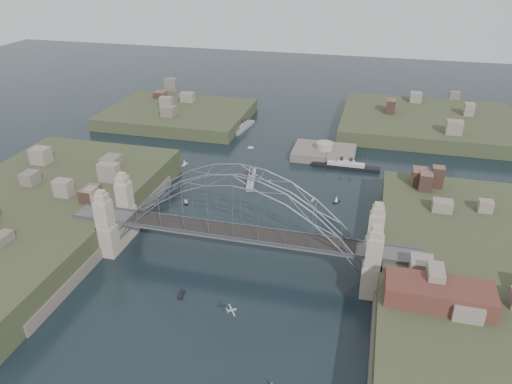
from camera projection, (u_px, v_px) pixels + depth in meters
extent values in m
plane|color=black|center=(238.00, 261.00, 117.88)|extent=(500.00, 500.00, 0.00)
cube|color=#4E4D50|center=(237.00, 233.00, 114.21)|extent=(84.00, 6.00, 0.70)
cube|color=slate|center=(233.00, 238.00, 111.38)|extent=(84.00, 0.25, 0.50)
cube|color=slate|center=(240.00, 225.00, 116.54)|extent=(84.00, 0.25, 0.50)
cube|color=black|center=(237.00, 231.00, 113.96)|extent=(55.20, 5.20, 0.35)
cube|color=gray|center=(106.00, 224.00, 116.50)|extent=(3.40, 3.40, 17.70)
cube|color=gray|center=(126.00, 204.00, 125.10)|extent=(3.40, 3.40, 17.70)
cube|color=gray|center=(373.00, 262.00, 102.53)|extent=(3.40, 3.40, 17.70)
cube|color=gray|center=(375.00, 237.00, 111.14)|extent=(3.40, 3.40, 17.70)
cube|color=gray|center=(118.00, 230.00, 123.03)|extent=(4.08, 13.80, 8.00)
cube|color=gray|center=(371.00, 267.00, 109.06)|extent=(4.08, 13.80, 8.00)
cube|color=#343B22|center=(30.00, 224.00, 129.82)|extent=(50.00, 90.00, 12.00)
cube|color=#5E544B|center=(106.00, 238.00, 125.29)|extent=(6.00, 70.00, 4.00)
cube|color=#343B22|center=(496.00, 293.00, 104.11)|extent=(50.00, 90.00, 12.00)
cube|color=#5E544B|center=(388.00, 281.00, 109.55)|extent=(6.00, 70.00, 4.00)
cube|color=#343B22|center=(178.00, 119.00, 211.58)|extent=(60.00, 45.00, 9.00)
cube|color=#343B22|center=(428.00, 127.00, 201.10)|extent=(70.00, 55.00, 9.50)
cube|color=#5E544B|center=(324.00, 158.00, 175.68)|extent=(22.00, 16.00, 7.00)
cylinder|color=gray|center=(325.00, 146.00, 173.52)|extent=(6.00, 6.00, 2.40)
cube|color=#592D26|center=(439.00, 294.00, 91.49)|extent=(20.00, 8.00, 4.00)
cube|color=#4E4D50|center=(406.00, 381.00, 84.82)|extent=(4.00, 22.00, 1.40)
cube|color=#969C9F|center=(251.00, 179.00, 157.84)|extent=(5.29, 16.78, 1.48)
cube|color=#969C9F|center=(251.00, 176.00, 157.33)|extent=(3.34, 9.31, 1.11)
cube|color=#969C9F|center=(251.00, 174.00, 156.95)|extent=(1.98, 4.32, 0.74)
cylinder|color=black|center=(251.00, 174.00, 155.61)|extent=(0.80, 0.80, 1.48)
cylinder|color=black|center=(252.00, 171.00, 157.68)|extent=(0.80, 0.80, 1.48)
cylinder|color=slate|center=(250.00, 179.00, 152.30)|extent=(0.15, 0.15, 3.70)
cylinder|color=slate|center=(252.00, 166.00, 161.16)|extent=(0.15, 0.15, 3.70)
cube|color=#969C9F|center=(244.00, 128.00, 201.31)|extent=(4.65, 16.67, 1.65)
cube|color=#969C9F|center=(244.00, 125.00, 200.74)|extent=(3.01, 9.23, 1.24)
cube|color=#969C9F|center=(244.00, 123.00, 200.32)|extent=(1.84, 4.27, 0.83)
cylinder|color=black|center=(243.00, 122.00, 199.04)|extent=(0.82, 0.82, 1.65)
cylinder|color=black|center=(245.00, 120.00, 200.93)|extent=(0.82, 0.82, 1.65)
cylinder|color=slate|center=(239.00, 126.00, 196.02)|extent=(0.17, 0.17, 4.13)
cylinder|color=slate|center=(249.00, 118.00, 204.14)|extent=(0.17, 0.17, 4.13)
cube|color=black|center=(346.00, 168.00, 165.90)|extent=(22.95, 3.27, 1.67)
cube|color=beige|center=(346.00, 164.00, 165.33)|extent=(12.63, 2.43, 1.25)
cube|color=beige|center=(346.00, 162.00, 164.90)|extent=(5.74, 1.76, 0.83)
cylinder|color=black|center=(342.00, 159.00, 164.93)|extent=(1.13, 1.13, 1.67)
cylinder|color=black|center=(351.00, 160.00, 164.20)|extent=(1.13, 1.13, 1.67)
cylinder|color=slate|center=(326.00, 158.00, 166.22)|extent=(0.17, 0.17, 4.17)
cylinder|color=slate|center=(367.00, 162.00, 163.10)|extent=(0.17, 0.17, 4.17)
cube|color=#B1B5BA|center=(232.00, 310.00, 94.13)|extent=(1.70, 1.30, 0.32)
cube|color=#B1B5BA|center=(232.00, 310.00, 94.10)|extent=(2.31, 3.20, 0.07)
cube|color=#B1B5BA|center=(227.00, 311.00, 93.77)|extent=(0.79, 1.05, 0.40)
cube|color=beige|center=(186.00, 202.00, 144.21)|extent=(2.23, 2.86, 0.45)
cube|color=beige|center=(186.00, 201.00, 144.03)|extent=(1.53, 1.83, 0.40)
cylinder|color=black|center=(186.00, 200.00, 143.82)|extent=(0.16, 0.16, 0.70)
cube|color=beige|center=(313.00, 200.00, 145.53)|extent=(1.04, 2.14, 0.45)
cube|color=beige|center=(181.00, 295.00, 106.48)|extent=(1.36, 3.06, 0.45)
cube|color=beige|center=(336.00, 202.00, 144.52)|extent=(2.01, 2.52, 0.45)
cylinder|color=slate|center=(337.00, 199.00, 144.03)|extent=(0.08, 0.08, 2.20)
cone|color=silver|center=(337.00, 199.00, 144.03)|extent=(1.51, 1.58, 1.92)
cube|color=beige|center=(185.00, 165.00, 168.65)|extent=(1.30, 3.30, 0.45)
cylinder|color=slate|center=(184.00, 162.00, 168.17)|extent=(0.08, 0.08, 2.20)
cone|color=silver|center=(184.00, 162.00, 168.17)|extent=(1.09, 1.31, 1.92)
cube|color=beige|center=(269.00, 181.00, 156.88)|extent=(0.78, 1.60, 0.45)
cube|color=beige|center=(251.00, 148.00, 182.43)|extent=(2.23, 0.96, 0.45)
cube|color=beige|center=(251.00, 147.00, 182.25)|extent=(1.36, 0.75, 0.40)
cylinder|color=black|center=(251.00, 146.00, 182.04)|extent=(0.16, 0.16, 0.70)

